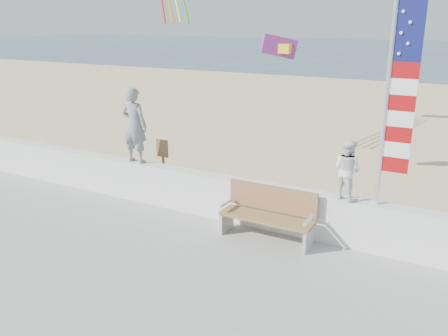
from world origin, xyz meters
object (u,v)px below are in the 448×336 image
Objects in this scene: adult at (135,125)px; child at (347,169)px; flag at (395,97)px; bench at (268,213)px.

child is at bearing 177.83° from adult.
child is 0.32× the size of flag.
child is at bearing 19.07° from bench.
adult is 1.54× the size of child.
bench is at bearing 42.37° from child.
adult is 3.76m from bench.
flag is at bearing -156.73° from child.
adult is 4.84m from child.
flag is at bearing 12.83° from bench.
flag is (1.99, 0.45, 2.30)m from bench.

